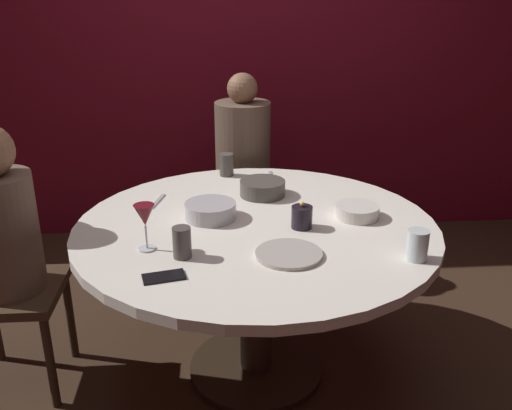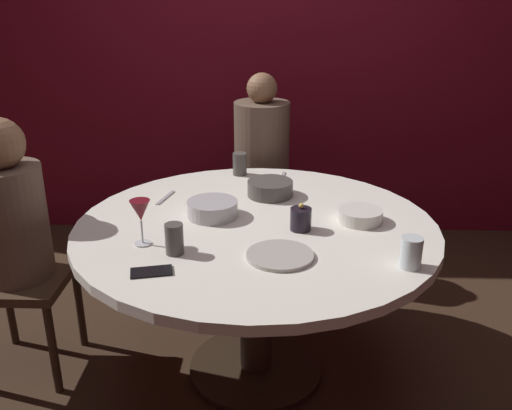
% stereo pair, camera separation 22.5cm
% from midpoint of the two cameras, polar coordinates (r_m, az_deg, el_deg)
% --- Properties ---
extents(ground_plane, '(8.00, 8.00, 0.00)m').
position_cam_midpoint_polar(ground_plane, '(2.65, -2.53, -16.51)').
color(ground_plane, '#382619').
extents(back_wall, '(6.00, 0.10, 2.60)m').
position_cam_midpoint_polar(back_wall, '(3.76, -3.74, 16.40)').
color(back_wall, maroon).
rests_on(back_wall, ground).
extents(dining_table, '(1.48, 1.48, 0.73)m').
position_cam_midpoint_polar(dining_table, '(2.33, -2.77, -4.89)').
color(dining_table, silver).
rests_on(dining_table, ground).
extents(seated_diner_left, '(0.40, 0.40, 1.16)m').
position_cam_midpoint_polar(seated_diner_left, '(2.48, -27.00, -2.58)').
color(seated_diner_left, '#3F2D1E').
rests_on(seated_diner_left, ground).
extents(seated_diner_back, '(0.40, 0.40, 1.19)m').
position_cam_midpoint_polar(seated_diner_back, '(3.22, -3.34, 5.20)').
color(seated_diner_back, '#3F2D1E').
rests_on(seated_diner_back, ground).
extents(candle_holder, '(0.08, 0.08, 0.11)m').
position_cam_midpoint_polar(candle_holder, '(2.22, 1.82, -1.29)').
color(candle_holder, black).
rests_on(candle_holder, dining_table).
extents(wine_glass, '(0.08, 0.08, 0.18)m').
position_cam_midpoint_polar(wine_glass, '(2.07, -14.37, -1.28)').
color(wine_glass, silver).
rests_on(wine_glass, dining_table).
extents(dinner_plate, '(0.24, 0.24, 0.01)m').
position_cam_midpoint_polar(dinner_plate, '(2.00, 0.16, -5.09)').
color(dinner_plate, '#B2ADA3').
rests_on(dinner_plate, dining_table).
extents(cell_phone, '(0.15, 0.10, 0.01)m').
position_cam_midpoint_polar(cell_phone, '(1.91, -12.76, -7.24)').
color(cell_phone, black).
rests_on(cell_phone, dining_table).
extents(bowl_serving_large, '(0.21, 0.21, 0.07)m').
position_cam_midpoint_polar(bowl_serving_large, '(2.33, -7.43, -0.62)').
color(bowl_serving_large, '#B7B7BC').
rests_on(bowl_serving_large, dining_table).
extents(bowl_salad_center, '(0.21, 0.21, 0.07)m').
position_cam_midpoint_polar(bowl_salad_center, '(2.57, -1.83, 1.70)').
color(bowl_salad_center, '#4C4742').
rests_on(bowl_salad_center, dining_table).
extents(bowl_small_white, '(0.18, 0.18, 0.05)m').
position_cam_midpoint_polar(bowl_small_white, '(2.34, 7.60, -0.70)').
color(bowl_small_white, silver).
rests_on(bowl_small_white, dining_table).
extents(cup_near_candle, '(0.07, 0.07, 0.11)m').
position_cam_midpoint_polar(cup_near_candle, '(2.84, -5.30, 4.08)').
color(cup_near_candle, '#4C4742').
rests_on(cup_near_candle, dining_table).
extents(cup_by_left_diner, '(0.07, 0.07, 0.11)m').
position_cam_midpoint_polar(cup_by_left_diner, '(2.01, -10.77, -3.85)').
color(cup_by_left_diner, '#4C4742').
rests_on(cup_by_left_diner, dining_table).
extents(cup_by_right_diner, '(0.08, 0.08, 0.11)m').
position_cam_midpoint_polar(cup_by_right_diner, '(2.01, 13.11, -4.07)').
color(cup_by_right_diner, silver).
rests_on(cup_by_right_diner, dining_table).
extents(fork_near_plate, '(0.06, 0.18, 0.01)m').
position_cam_midpoint_polar(fork_near_plate, '(2.56, -12.52, 0.33)').
color(fork_near_plate, '#B7B7BC').
rests_on(fork_near_plate, dining_table).
extents(knife_near_plate, '(0.04, 0.18, 0.01)m').
position_cam_midpoint_polar(knife_near_plate, '(2.82, -0.90, 2.85)').
color(knife_near_plate, '#B7B7BC').
rests_on(knife_near_plate, dining_table).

